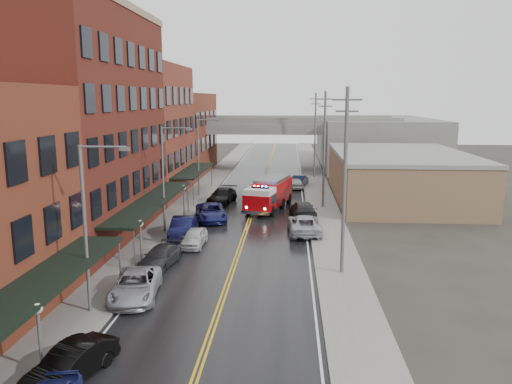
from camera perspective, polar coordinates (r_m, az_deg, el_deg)
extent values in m
cube|color=black|center=(47.82, -0.65, -2.97)|extent=(11.00, 160.00, 0.02)
cube|color=slate|center=(48.92, -9.21, -2.72)|extent=(3.00, 160.00, 0.15)
cube|color=slate|center=(47.78, 8.12, -3.01)|extent=(3.00, 160.00, 0.15)
cube|color=gray|center=(48.58, -7.32, -2.77)|extent=(0.30, 160.00, 0.15)
cube|color=gray|center=(47.69, 6.14, -2.99)|extent=(0.30, 160.00, 0.15)
cube|color=#4D1E14|center=(42.92, -19.61, 7.00)|extent=(9.00, 20.00, 18.00)
cube|color=brown|center=(59.45, -12.80, 6.75)|extent=(9.00, 15.00, 15.00)
cube|color=maroon|center=(76.43, -8.98, 6.57)|extent=(9.00, 20.00, 12.00)
cube|color=olive|center=(58.29, 16.06, 1.58)|extent=(14.00, 22.00, 5.00)
cube|color=slate|center=(87.78, 13.37, 5.62)|extent=(18.00, 30.00, 8.00)
cube|color=black|center=(24.67, -23.88, -9.92)|extent=(2.60, 16.00, 0.18)
cylinder|color=slate|center=(31.27, -15.28, -7.97)|extent=(0.10, 0.10, 3.00)
cube|color=black|center=(41.73, -11.77, -1.02)|extent=(2.60, 18.00, 0.18)
cylinder|color=slate|center=(33.79, -13.72, -6.49)|extent=(0.10, 0.10, 3.00)
cylinder|color=slate|center=(49.94, -7.79, -0.73)|extent=(0.10, 0.10, 3.00)
cube|color=black|center=(58.51, -7.17, 2.44)|extent=(2.60, 13.00, 0.18)
cylinder|color=slate|center=(52.63, -7.17, -0.13)|extent=(0.10, 0.10, 3.00)
cylinder|color=slate|center=(64.47, -5.09, 1.90)|extent=(0.10, 0.10, 3.00)
cylinder|color=#59595B|center=(23.17, -23.44, -15.54)|extent=(0.14, 0.14, 2.80)
sphere|color=silver|center=(22.57, -23.73, -12.11)|extent=(0.44, 0.44, 0.44)
cylinder|color=#59595B|center=(35.29, -13.01, -5.89)|extent=(0.14, 0.14, 2.80)
sphere|color=silver|center=(34.90, -13.11, -3.53)|extent=(0.44, 0.44, 0.44)
cylinder|color=#59595B|center=(48.44, -8.22, -1.22)|extent=(0.14, 0.14, 2.80)
sphere|color=silver|center=(48.16, -8.27, 0.53)|extent=(0.44, 0.44, 0.44)
cylinder|color=#59595B|center=(27.37, -18.94, -4.29)|extent=(0.18, 0.18, 9.00)
cylinder|color=#59595B|center=(26.17, -17.10, 4.96)|extent=(2.40, 0.12, 0.12)
cube|color=#59595B|center=(25.81, -14.80, 4.78)|extent=(0.50, 0.22, 0.18)
cylinder|color=#59595B|center=(42.23, -10.57, 1.23)|extent=(0.18, 0.18, 9.00)
cylinder|color=#59595B|center=(41.46, -9.16, 7.23)|extent=(2.40, 0.12, 0.12)
cube|color=#59595B|center=(41.23, -7.66, 7.11)|extent=(0.50, 0.22, 0.18)
cylinder|color=#59595B|center=(57.70, -6.61, 3.84)|extent=(0.18, 0.18, 9.00)
cylinder|color=#59595B|center=(57.14, -5.51, 8.23)|extent=(2.40, 0.12, 0.12)
cube|color=#59595B|center=(56.97, -4.41, 8.14)|extent=(0.50, 0.22, 0.18)
cylinder|color=#59595B|center=(31.94, 10.09, 0.97)|extent=(0.24, 0.24, 12.00)
cube|color=#59595B|center=(31.50, 10.40, 10.33)|extent=(1.80, 0.12, 0.12)
cube|color=#59595B|center=(31.51, 10.36, 9.06)|extent=(1.40, 0.12, 0.12)
cylinder|color=#59595B|center=(51.70, 7.79, 4.70)|extent=(0.24, 0.24, 12.00)
cube|color=#59595B|center=(51.43, 7.94, 10.47)|extent=(1.80, 0.12, 0.12)
cube|color=#59595B|center=(51.43, 7.92, 9.69)|extent=(1.40, 0.12, 0.12)
cylinder|color=#59595B|center=(71.59, 6.77, 6.36)|extent=(0.24, 0.24, 12.00)
cube|color=#59595B|center=(71.39, 6.86, 10.53)|extent=(1.80, 0.12, 0.12)
cube|color=#59595B|center=(71.40, 6.85, 9.96)|extent=(1.40, 0.12, 0.12)
cube|color=slate|center=(78.54, 1.24, 7.36)|extent=(40.00, 10.00, 1.50)
cube|color=slate|center=(80.13, -6.68, 4.66)|extent=(1.60, 8.00, 6.00)
cube|color=slate|center=(79.08, 9.24, 4.52)|extent=(1.60, 8.00, 6.00)
cube|color=#A6070B|center=(52.45, 1.90, 0.11)|extent=(4.11, 6.45, 2.28)
cube|color=#A6070B|center=(48.56, 0.47, -1.14)|extent=(3.33, 3.40, 1.63)
cube|color=silver|center=(48.34, 0.48, 0.12)|extent=(3.14, 3.16, 0.54)
cube|color=black|center=(48.69, 0.55, -0.71)|extent=(3.07, 2.36, 0.87)
cube|color=slate|center=(52.23, 1.91, 1.51)|extent=(3.74, 5.96, 0.33)
cube|color=black|center=(48.28, 0.48, 0.54)|extent=(1.75, 0.73, 0.15)
sphere|color=#FF0C0C|center=(48.45, -0.19, 0.68)|extent=(0.22, 0.22, 0.22)
sphere|color=#1933FF|center=(48.09, 1.15, 0.60)|extent=(0.22, 0.22, 0.22)
cylinder|color=black|center=(49.00, -0.89, -2.00)|extent=(1.14, 0.64, 1.08)
cylinder|color=black|center=(48.28, 1.78, -2.20)|extent=(1.14, 0.64, 1.08)
cylinder|color=black|center=(52.51, 0.48, -1.14)|extent=(1.14, 0.64, 1.08)
cylinder|color=black|center=(51.84, 2.98, -1.31)|extent=(1.14, 0.64, 1.08)
cylinder|color=black|center=(55.04, 1.35, -0.59)|extent=(1.14, 0.64, 1.08)
cylinder|color=black|center=(54.40, 3.75, -0.75)|extent=(1.14, 0.64, 1.08)
imported|color=black|center=(22.67, -20.35, -17.86)|extent=(2.85, 4.59, 1.43)
imported|color=#A0A2A8|center=(29.85, -13.61, -10.32)|extent=(3.20, 5.71, 1.51)
imported|color=#2A2A2D|center=(34.86, -10.88, -7.28)|extent=(2.53, 4.79, 1.32)
imported|color=silver|center=(39.04, -7.09, -5.19)|extent=(1.72, 4.03, 1.36)
imported|color=black|center=(41.43, -8.40, -4.07)|extent=(2.09, 5.14, 1.66)
imported|color=#161953|center=(46.91, -5.16, -2.32)|extent=(3.92, 6.11, 1.57)
imported|color=black|center=(54.38, -3.88, -0.46)|extent=(3.09, 5.86, 1.62)
imported|color=#A6A8AE|center=(42.39, 5.53, -3.70)|extent=(3.01, 5.94, 1.61)
imported|color=black|center=(47.87, 5.36, -2.05)|extent=(2.85, 5.65, 1.57)
imported|color=silver|center=(63.41, 4.51, 1.02)|extent=(2.29, 4.28, 1.38)
imported|color=black|center=(64.99, 5.02, 1.29)|extent=(2.46, 4.75, 1.49)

